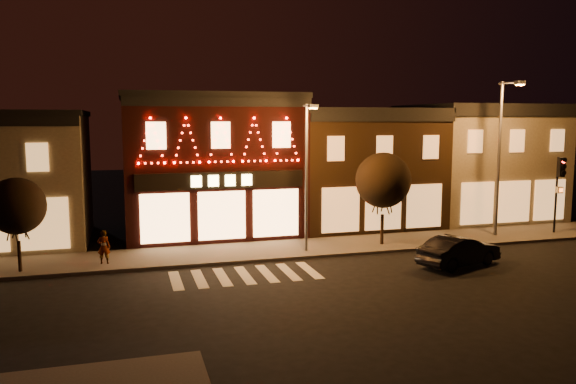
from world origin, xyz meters
name	(u,v)px	position (x,y,z in m)	size (l,w,h in m)	color
ground	(267,304)	(0.00, 0.00, 0.00)	(120.00, 120.00, 0.00)	black
sidewalk_far	(267,251)	(2.00, 8.00, 0.07)	(44.00, 4.00, 0.15)	#47423D
building_pulp	(210,164)	(0.00, 13.98, 4.16)	(10.20, 8.34, 8.30)	black
building_right_a	(357,167)	(9.50, 13.99, 3.76)	(9.20, 8.28, 7.50)	#352212
building_right_b	(477,162)	(18.50, 13.99, 3.91)	(9.20, 8.28, 7.80)	#6D634D
traffic_signal_far	(559,179)	(19.52, 7.37, 3.36)	(0.37, 0.51, 4.50)	black
streetlamp_mid	(307,166)	(3.84, 6.93, 4.52)	(0.49, 1.71, 7.44)	#59595E
streetlamp_right	(502,146)	(15.62, 7.58, 5.31)	(0.60, 2.02, 8.78)	#59595E
tree_left	(16,206)	(-9.53, 6.89, 3.07)	(2.50, 2.50, 4.18)	black
tree_right	(383,180)	(8.25, 7.46, 3.61)	(2.96, 2.96, 4.95)	black
dark_sedan	(459,251)	(9.99, 2.82, 0.71)	(1.50, 4.32, 1.42)	black
pedestrian	(104,247)	(-6.00, 7.26, 0.94)	(0.58, 0.38, 1.58)	gray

